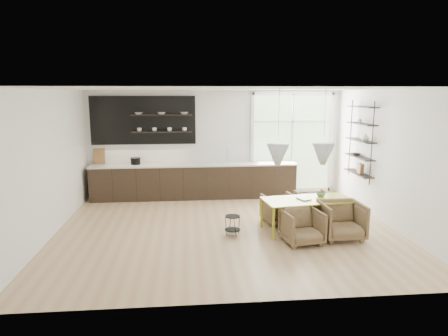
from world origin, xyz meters
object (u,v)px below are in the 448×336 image
Objects in this scene: dining_table at (308,201)px; armchair_back_right at (313,206)px; armchair_front_right at (342,220)px; armchair_front_left at (302,227)px; armchair_back_left at (279,209)px; wire_stool at (233,223)px.

dining_table reaches higher than armchair_back_right.
armchair_front_right is (0.20, -1.14, 0.04)m from armchair_back_right.
dining_table reaches higher than armchair_front_left.
armchair_front_right is (0.99, -1.07, 0.05)m from armchair_back_left.
armchair_front_left is at bearing -121.51° from dining_table.
armchair_front_right is at bearing 120.99° from armchair_back_left.
wire_stool is at bearing 17.11° from armchair_back_right.
wire_stool is at bearing 147.37° from armchair_front_left.
dining_table is at bearing 134.51° from armchair_front_right.
armchair_front_left is at bearing -23.79° from wire_stool.
armchair_front_left is at bearing 59.43° from armchair_back_right.
armchair_front_left is at bearing -168.60° from armchair_front_right.
armchair_front_right reaches higher than armchair_front_left.
armchair_front_left is 1.77× the size of wire_stool.
dining_table is at bearing 118.33° from armchair_back_left.
armchair_back_right is at bearing 173.63° from armchair_back_left.
dining_table is at bearing 5.19° from wire_stool.
armchair_front_left is 0.88× the size of armchair_front_right.
armchair_back_right is (0.32, 0.62, -0.29)m from dining_table.
dining_table is 0.83m from armchair_front_left.
armchair_back_left is at bearing 31.77° from wire_stool.
wire_stool is at bearing 20.20° from armchair_back_left.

